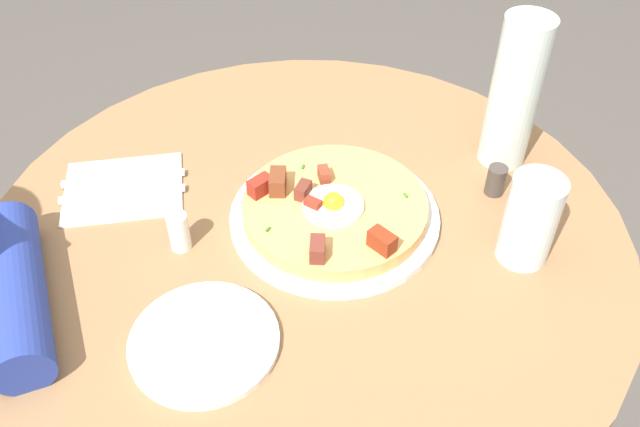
{
  "coord_description": "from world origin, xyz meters",
  "views": [
    {
      "loc": [
        -0.5,
        -0.46,
        1.4
      ],
      "look_at": [
        0.02,
        -0.01,
        0.76
      ],
      "focal_mm": 38.36,
      "sensor_mm": 36.0,
      "label": 1
    }
  ],
  "objects_px": {
    "water_glass": "(530,220)",
    "salt_shaker": "(179,231)",
    "water_bottle": "(515,93)",
    "dining_table": "(307,308)",
    "knife": "(122,194)",
    "pizza_plate": "(335,217)",
    "pepper_shaker": "(496,180)",
    "breakfast_pizza": "(333,207)",
    "fork": "(124,178)",
    "bread_plate": "(204,342)"
  },
  "relations": [
    {
      "from": "water_glass",
      "to": "salt_shaker",
      "type": "distance_m",
      "value": 0.46
    },
    {
      "from": "dining_table",
      "to": "pizza_plate",
      "type": "distance_m",
      "value": 0.19
    },
    {
      "from": "bread_plate",
      "to": "knife",
      "type": "xyz_separation_m",
      "value": [
        0.1,
        0.28,
        0.0
      ]
    },
    {
      "from": "fork",
      "to": "water_bottle",
      "type": "relative_size",
      "value": 0.77
    },
    {
      "from": "salt_shaker",
      "to": "water_glass",
      "type": "bearing_deg",
      "value": -51.15
    },
    {
      "from": "pizza_plate",
      "to": "water_bottle",
      "type": "xyz_separation_m",
      "value": [
        0.28,
        -0.11,
        0.11
      ]
    },
    {
      "from": "bread_plate",
      "to": "salt_shaker",
      "type": "bearing_deg",
      "value": 58.27
    },
    {
      "from": "water_glass",
      "to": "pepper_shaker",
      "type": "distance_m",
      "value": 0.13
    },
    {
      "from": "pizza_plate",
      "to": "salt_shaker",
      "type": "height_order",
      "value": "salt_shaker"
    },
    {
      "from": "dining_table",
      "to": "water_glass",
      "type": "xyz_separation_m",
      "value": [
        0.15,
        -0.25,
        0.24
      ]
    },
    {
      "from": "breakfast_pizza",
      "to": "bread_plate",
      "type": "height_order",
      "value": "breakfast_pizza"
    },
    {
      "from": "bread_plate",
      "to": "fork",
      "type": "relative_size",
      "value": 0.99
    },
    {
      "from": "pizza_plate",
      "to": "pepper_shaker",
      "type": "height_order",
      "value": "pepper_shaker"
    },
    {
      "from": "bread_plate",
      "to": "water_bottle",
      "type": "height_order",
      "value": "water_bottle"
    },
    {
      "from": "pizza_plate",
      "to": "fork",
      "type": "height_order",
      "value": "pizza_plate"
    },
    {
      "from": "salt_shaker",
      "to": "pepper_shaker",
      "type": "bearing_deg",
      "value": -35.22
    },
    {
      "from": "pizza_plate",
      "to": "breakfast_pizza",
      "type": "distance_m",
      "value": 0.02
    },
    {
      "from": "pepper_shaker",
      "to": "pizza_plate",
      "type": "bearing_deg",
      "value": 144.81
    },
    {
      "from": "salt_shaker",
      "to": "pepper_shaker",
      "type": "distance_m",
      "value": 0.46
    },
    {
      "from": "breakfast_pizza",
      "to": "water_glass",
      "type": "relative_size",
      "value": 2.0
    },
    {
      "from": "knife",
      "to": "water_bottle",
      "type": "relative_size",
      "value": 0.77
    },
    {
      "from": "knife",
      "to": "pepper_shaker",
      "type": "height_order",
      "value": "pepper_shaker"
    },
    {
      "from": "fork",
      "to": "water_glass",
      "type": "xyz_separation_m",
      "value": [
        0.25,
        -0.52,
        0.06
      ]
    },
    {
      "from": "breakfast_pizza",
      "to": "pepper_shaker",
      "type": "xyz_separation_m",
      "value": [
        0.2,
        -0.14,
        -0.0
      ]
    },
    {
      "from": "pizza_plate",
      "to": "bread_plate",
      "type": "distance_m",
      "value": 0.26
    },
    {
      "from": "breakfast_pizza",
      "to": "water_bottle",
      "type": "bearing_deg",
      "value": -20.77
    },
    {
      "from": "pizza_plate",
      "to": "bread_plate",
      "type": "xyz_separation_m",
      "value": [
        -0.26,
        -0.02,
        -0.0
      ]
    },
    {
      "from": "knife",
      "to": "water_glass",
      "type": "bearing_deg",
      "value": 159.2
    },
    {
      "from": "pizza_plate",
      "to": "knife",
      "type": "bearing_deg",
      "value": 122.1
    },
    {
      "from": "fork",
      "to": "breakfast_pizza",
      "type": "bearing_deg",
      "value": 155.67
    },
    {
      "from": "dining_table",
      "to": "bread_plate",
      "type": "height_order",
      "value": "bread_plate"
    },
    {
      "from": "dining_table",
      "to": "fork",
      "type": "distance_m",
      "value": 0.34
    },
    {
      "from": "bread_plate",
      "to": "pepper_shaker",
      "type": "xyz_separation_m",
      "value": [
        0.46,
        -0.12,
        0.02
      ]
    },
    {
      "from": "fork",
      "to": "salt_shaker",
      "type": "relative_size",
      "value": 3.2
    },
    {
      "from": "breakfast_pizza",
      "to": "pepper_shaker",
      "type": "bearing_deg",
      "value": -34.97
    },
    {
      "from": "fork",
      "to": "pepper_shaker",
      "type": "height_order",
      "value": "pepper_shaker"
    },
    {
      "from": "water_bottle",
      "to": "water_glass",
      "type": "bearing_deg",
      "value": -142.83
    },
    {
      "from": "salt_shaker",
      "to": "dining_table",
      "type": "bearing_deg",
      "value": -37.43
    },
    {
      "from": "fork",
      "to": "knife",
      "type": "bearing_deg",
      "value": 90.0
    },
    {
      "from": "water_bottle",
      "to": "bread_plate",
      "type": "bearing_deg",
      "value": 171.0
    },
    {
      "from": "dining_table",
      "to": "breakfast_pizza",
      "type": "height_order",
      "value": "breakfast_pizza"
    },
    {
      "from": "dining_table",
      "to": "bread_plate",
      "type": "relative_size",
      "value": 5.02
    },
    {
      "from": "pepper_shaker",
      "to": "knife",
      "type": "bearing_deg",
      "value": 132.02
    },
    {
      "from": "fork",
      "to": "salt_shaker",
      "type": "height_order",
      "value": "salt_shaker"
    },
    {
      "from": "water_bottle",
      "to": "pepper_shaker",
      "type": "bearing_deg",
      "value": -156.71
    },
    {
      "from": "water_bottle",
      "to": "dining_table",
      "type": "bearing_deg",
      "value": 158.39
    },
    {
      "from": "breakfast_pizza",
      "to": "water_glass",
      "type": "bearing_deg",
      "value": -63.9
    },
    {
      "from": "knife",
      "to": "water_bottle",
      "type": "bearing_deg",
      "value": -179.82
    },
    {
      "from": "salt_shaker",
      "to": "bread_plate",
      "type": "bearing_deg",
      "value": -121.73
    },
    {
      "from": "bread_plate",
      "to": "salt_shaker",
      "type": "relative_size",
      "value": 3.17
    }
  ]
}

